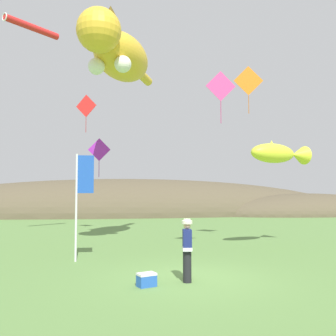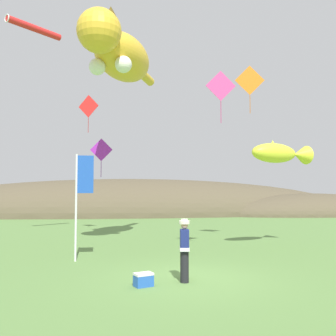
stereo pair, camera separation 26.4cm
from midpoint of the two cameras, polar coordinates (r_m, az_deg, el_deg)
ground_plane at (r=11.37m, az=3.69°, el=-16.56°), size 120.00×120.00×0.00m
distant_hill_ridge at (r=41.23m, az=-1.22°, el=-7.08°), size 55.61×14.40×7.78m
festival_attendant at (r=10.80m, az=3.24°, el=-12.10°), size 0.31×0.45×1.77m
kite_spool at (r=11.41m, az=3.43°, el=-15.83°), size 0.12×0.27×0.27m
picnic_cooler at (r=10.52m, az=-3.01°, el=-16.62°), size 0.57×0.48×0.36m
festival_banner_pole at (r=14.19m, az=-12.64°, el=-3.39°), size 0.66×0.08×3.94m
kite_giant_cat at (r=18.49m, az=-7.15°, el=16.86°), size 3.93×7.62×2.45m
kite_fish_windsock at (r=17.79m, az=17.13°, el=2.16°), size 3.43×2.02×1.02m
kite_tube_streamer at (r=22.37m, az=-19.40°, el=19.46°), size 2.56×2.40×0.44m
kite_diamond_orange at (r=19.00m, az=12.75°, el=12.87°), size 1.43×0.24×2.34m
kite_diamond_violet at (r=21.54m, az=-9.79°, el=2.71°), size 1.27×0.28×2.20m
kite_diamond_red at (r=22.78m, az=-11.69°, el=9.16°), size 1.20×0.64×2.25m
kite_diamond_pink at (r=15.54m, az=8.53°, el=12.22°), size 1.23×0.09×2.13m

